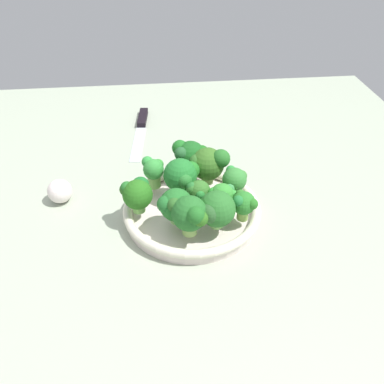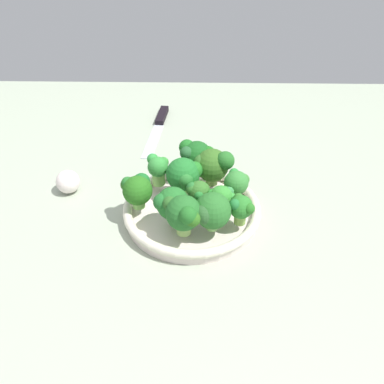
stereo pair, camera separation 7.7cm
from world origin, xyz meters
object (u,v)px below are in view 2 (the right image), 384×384
(broccoli_floret_6, at_px, (184,174))
(broccoli_floret_8, at_px, (198,192))
(broccoli_floret_10, at_px, (186,214))
(broccoli_floret_0, at_px, (221,198))
(broccoli_floret_11, at_px, (237,183))
(garlic_bulb, at_px, (68,182))
(broccoli_floret_5, at_px, (158,167))
(broccoli_floret_3, at_px, (172,204))
(broccoli_floret_4, at_px, (137,189))
(broccoli_floret_1, at_px, (212,211))
(broccoli_floret_2, at_px, (196,155))
(knife, at_px, (159,124))
(broccoli_floret_9, at_px, (212,165))
(broccoli_floret_7, at_px, (241,207))
(bowl, at_px, (192,211))

(broccoli_floret_6, bearing_deg, broccoli_floret_8, 31.79)
(broccoli_floret_10, bearing_deg, broccoli_floret_0, 134.38)
(broccoli_floret_11, height_order, garlic_bulb, broccoli_floret_11)
(broccoli_floret_5, height_order, garlic_bulb, broccoli_floret_5)
(broccoli_floret_3, xyz_separation_m, broccoli_floret_4, (-0.04, -0.07, -0.00))
(broccoli_floret_6, distance_m, broccoli_floret_10, 0.12)
(broccoli_floret_6, bearing_deg, broccoli_floret_4, -62.40)
(broccoli_floret_0, relative_size, broccoli_floret_1, 0.79)
(broccoli_floret_2, distance_m, broccoli_floret_4, 0.15)
(broccoli_floret_3, relative_size, broccoli_floret_10, 0.91)
(broccoli_floret_0, xyz_separation_m, garlic_bulb, (-0.10, -0.32, -0.04))
(broccoli_floret_0, height_order, broccoli_floret_1, broccoli_floret_1)
(broccoli_floret_4, relative_size, knife, 0.25)
(broccoli_floret_0, distance_m, broccoli_floret_10, 0.09)
(broccoli_floret_6, bearing_deg, broccoli_floret_9, 116.82)
(broccoli_floret_3, xyz_separation_m, broccoli_floret_5, (-0.12, -0.03, -0.00))
(broccoli_floret_7, bearing_deg, broccoli_floret_5, -127.85)
(broccoli_floret_11, bearing_deg, broccoli_floret_7, 2.54)
(broccoli_floret_10, distance_m, garlic_bulb, 0.31)
(broccoli_floret_10, distance_m, broccoli_floret_11, 0.14)
(broccoli_floret_5, distance_m, broccoli_floret_6, 0.06)
(bowl, distance_m, broccoli_floret_0, 0.08)
(broccoli_floret_2, height_order, broccoli_floret_9, broccoli_floret_9)
(broccoli_floret_2, height_order, broccoli_floret_11, broccoli_floret_2)
(broccoli_floret_2, distance_m, broccoli_floret_11, 0.12)
(broccoli_floret_2, distance_m, broccoli_floret_9, 0.05)
(knife, bearing_deg, broccoli_floret_9, 23.65)
(broccoli_floret_11, bearing_deg, broccoli_floret_6, -102.93)
(broccoli_floret_7, height_order, garlic_bulb, broccoli_floret_7)
(broccoli_floret_0, xyz_separation_m, broccoli_floret_9, (-0.09, -0.01, 0.01))
(broccoli_floret_3, xyz_separation_m, broccoli_floret_9, (-0.12, 0.08, 0.01))
(garlic_bulb, bearing_deg, broccoli_floret_2, 94.90)
(broccoli_floret_10, bearing_deg, broccoli_floret_9, 162.61)
(broccoli_floret_7, xyz_separation_m, knife, (-0.43, -0.19, -0.06))
(broccoli_floret_9, bearing_deg, broccoli_floret_5, -91.02)
(broccoli_floret_1, distance_m, knife, 0.47)
(broccoli_floret_1, bearing_deg, knife, -163.41)
(broccoli_floret_9, relative_size, broccoli_floret_11, 1.26)
(broccoli_floret_4, height_order, broccoli_floret_7, broccoli_floret_4)
(garlic_bulb, bearing_deg, broccoli_floret_7, 69.38)
(broccoli_floret_5, bearing_deg, broccoli_floret_10, 21.98)
(broccoli_floret_5, xyz_separation_m, broccoli_floret_8, (0.07, 0.08, -0.01))
(broccoli_floret_6, height_order, broccoli_floret_10, same)
(broccoli_floret_10, bearing_deg, broccoli_floret_8, 167.04)
(broccoli_floret_0, xyz_separation_m, broccoli_floret_1, (0.05, -0.02, 0.01))
(broccoli_floret_0, relative_size, broccoli_floret_2, 0.74)
(broccoli_floret_0, relative_size, broccoli_floret_10, 0.76)
(broccoli_floret_0, relative_size, broccoli_floret_11, 0.89)
(broccoli_floret_10, xyz_separation_m, knife, (-0.47, -0.09, -0.07))
(broccoli_floret_7, relative_size, garlic_bulb, 1.16)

